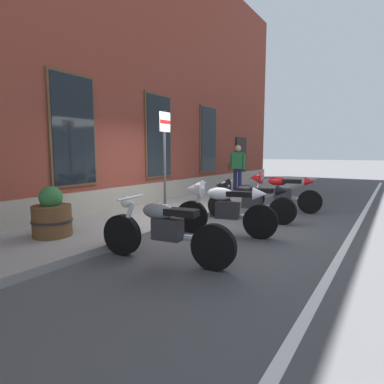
# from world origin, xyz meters

# --- Properties ---
(ground_plane) EXTENTS (140.00, 140.00, 0.00)m
(ground_plane) POSITION_xyz_m (0.00, 0.00, 0.00)
(ground_plane) COLOR #424244
(sidewalk) EXTENTS (27.29, 2.33, 0.13)m
(sidewalk) POSITION_xyz_m (0.00, 1.17, 0.06)
(sidewalk) COLOR gray
(sidewalk) RESTS_ON ground_plane
(lane_stripe) EXTENTS (27.29, 0.12, 0.01)m
(lane_stripe) POSITION_xyz_m (0.00, -3.20, 0.00)
(lane_stripe) COLOR silver
(lane_stripe) RESTS_ON ground_plane
(brick_pub_facade) EXTENTS (21.29, 6.01, 8.28)m
(brick_pub_facade) POSITION_xyz_m (-0.00, 5.28, 4.13)
(brick_pub_facade) COLOR brown
(brick_pub_facade) RESTS_ON ground_plane
(motorcycle_grey_naked) EXTENTS (0.63, 2.18, 0.95)m
(motorcycle_grey_naked) POSITION_xyz_m (-2.57, -1.03, 0.48)
(motorcycle_grey_naked) COLOR black
(motorcycle_grey_naked) RESTS_ON ground_plane
(motorcycle_white_sport) EXTENTS (0.71, 1.99, 1.07)m
(motorcycle_white_sport) POSITION_xyz_m (-0.74, -1.03, 0.58)
(motorcycle_white_sport) COLOR black
(motorcycle_white_sport) RESTS_ON ground_plane
(motorcycle_black_sport) EXTENTS (0.62, 2.14, 0.98)m
(motorcycle_black_sport) POSITION_xyz_m (0.76, -0.92, 0.54)
(motorcycle_black_sport) COLOR black
(motorcycle_black_sport) RESTS_ON ground_plane
(motorcycle_red_sport) EXTENTS (0.62, 2.15, 1.08)m
(motorcycle_red_sport) POSITION_xyz_m (2.43, -1.13, 0.58)
(motorcycle_red_sport) COLOR black
(motorcycle_red_sport) RESTS_ON ground_plane
(pedestrian_striped_shirt) EXTENTS (0.25, 0.65, 1.76)m
(pedestrian_striped_shirt) POSITION_xyz_m (4.83, 1.19, 1.12)
(pedestrian_striped_shirt) COLOR #1E1E4C
(pedestrian_striped_shirt) RESTS_ON sidewalk
(parking_sign) EXTENTS (0.36, 0.07, 2.41)m
(parking_sign) POSITION_xyz_m (-0.42, 0.58, 1.69)
(parking_sign) COLOR #4C4C51
(parking_sign) RESTS_ON sidewalk
(barrel_planter) EXTENTS (0.70, 0.70, 0.90)m
(barrel_planter) POSITION_xyz_m (-2.86, 1.24, 0.49)
(barrel_planter) COLOR brown
(barrel_planter) RESTS_ON sidewalk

